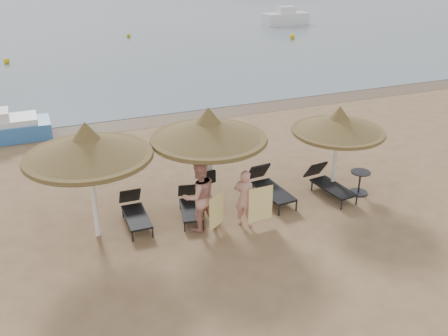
{
  "coord_description": "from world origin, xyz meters",
  "views": [
    {
      "loc": [
        -3.9,
        -10.35,
        7.11
      ],
      "look_at": [
        0.69,
        1.2,
        1.33
      ],
      "focal_mm": 40.0,
      "sensor_mm": 36.0,
      "label": 1
    }
  ],
  "objects_px": {
    "palapa_left": "(87,147)",
    "pedal_boat": "(15,127)",
    "lounger_far_right": "(328,182)",
    "lounger_near_right": "(269,186)",
    "side_table": "(359,183)",
    "lounger_near_left": "(190,204)",
    "palapa_right": "(339,124)",
    "palapa_center": "(209,130)",
    "person_right": "(245,194)",
    "lounger_far_left": "(135,211)",
    "person_left": "(199,191)"
  },
  "relations": [
    {
      "from": "palapa_left",
      "to": "pedal_boat",
      "type": "distance_m",
      "value": 8.67
    },
    {
      "from": "lounger_far_right",
      "to": "lounger_near_right",
      "type": "bearing_deg",
      "value": 160.04
    },
    {
      "from": "side_table",
      "to": "lounger_near_left",
      "type": "bearing_deg",
      "value": 172.51
    },
    {
      "from": "lounger_near_left",
      "to": "lounger_far_right",
      "type": "xyz_separation_m",
      "value": [
        4.27,
        -0.33,
        0.04
      ]
    },
    {
      "from": "side_table",
      "to": "palapa_left",
      "type": "bearing_deg",
      "value": 176.04
    },
    {
      "from": "palapa_left",
      "to": "palapa_right",
      "type": "distance_m",
      "value": 7.09
    },
    {
      "from": "palapa_left",
      "to": "lounger_near_right",
      "type": "bearing_deg",
      "value": 2.65
    },
    {
      "from": "palapa_center",
      "to": "palapa_right",
      "type": "relative_size",
      "value": 1.15
    },
    {
      "from": "pedal_boat",
      "to": "lounger_near_right",
      "type": "bearing_deg",
      "value": -49.36
    },
    {
      "from": "lounger_far_right",
      "to": "side_table",
      "type": "distance_m",
      "value": 0.96
    },
    {
      "from": "lounger_far_right",
      "to": "pedal_boat",
      "type": "distance_m",
      "value": 12.09
    },
    {
      "from": "palapa_left",
      "to": "person_right",
      "type": "height_order",
      "value": "palapa_left"
    },
    {
      "from": "lounger_near_left",
      "to": "pedal_boat",
      "type": "xyz_separation_m",
      "value": [
        -4.42,
        8.07,
        0.11
      ]
    },
    {
      "from": "lounger_far_left",
      "to": "side_table",
      "type": "relative_size",
      "value": 2.44
    },
    {
      "from": "person_left",
      "to": "palapa_center",
      "type": "bearing_deg",
      "value": -134.53
    },
    {
      "from": "palapa_left",
      "to": "palapa_center",
      "type": "distance_m",
      "value": 3.12
    },
    {
      "from": "person_left",
      "to": "lounger_near_left",
      "type": "bearing_deg",
      "value": -96.81
    },
    {
      "from": "lounger_far_right",
      "to": "side_table",
      "type": "bearing_deg",
      "value": -27.68
    },
    {
      "from": "lounger_near_left",
      "to": "person_left",
      "type": "bearing_deg",
      "value": -77.87
    },
    {
      "from": "lounger_near_right",
      "to": "pedal_boat",
      "type": "bearing_deg",
      "value": 126.02
    },
    {
      "from": "palapa_center",
      "to": "person_left",
      "type": "bearing_deg",
      "value": -127.18
    },
    {
      "from": "palapa_left",
      "to": "palapa_right",
      "type": "relative_size",
      "value": 1.16
    },
    {
      "from": "palapa_right",
      "to": "side_table",
      "type": "xyz_separation_m",
      "value": [
        0.67,
        -0.42,
        -1.83
      ]
    },
    {
      "from": "person_left",
      "to": "palapa_left",
      "type": "bearing_deg",
      "value": -21.92
    },
    {
      "from": "lounger_near_left",
      "to": "lounger_near_right",
      "type": "height_order",
      "value": "lounger_near_right"
    },
    {
      "from": "lounger_far_right",
      "to": "person_right",
      "type": "bearing_deg",
      "value": -173.02
    },
    {
      "from": "person_right",
      "to": "pedal_boat",
      "type": "xyz_separation_m",
      "value": [
        -5.62,
        9.15,
        -0.51
      ]
    },
    {
      "from": "lounger_far_left",
      "to": "side_table",
      "type": "distance_m",
      "value": 6.75
    },
    {
      "from": "person_right",
      "to": "lounger_far_right",
      "type": "bearing_deg",
      "value": -124.18
    },
    {
      "from": "palapa_left",
      "to": "lounger_far_left",
      "type": "height_order",
      "value": "palapa_left"
    },
    {
      "from": "side_table",
      "to": "pedal_boat",
      "type": "xyz_separation_m",
      "value": [
        -9.59,
        8.75,
        0.1
      ]
    },
    {
      "from": "palapa_left",
      "to": "side_table",
      "type": "bearing_deg",
      "value": -3.96
    },
    {
      "from": "lounger_near_left",
      "to": "side_table",
      "type": "bearing_deg",
      "value": 4.09
    },
    {
      "from": "palapa_left",
      "to": "pedal_boat",
      "type": "bearing_deg",
      "value": 102.67
    },
    {
      "from": "person_left",
      "to": "person_right",
      "type": "bearing_deg",
      "value": 160.35
    },
    {
      "from": "palapa_center",
      "to": "person_left",
      "type": "distance_m",
      "value": 1.62
    },
    {
      "from": "person_left",
      "to": "pedal_boat",
      "type": "height_order",
      "value": "person_left"
    },
    {
      "from": "lounger_far_left",
      "to": "person_right",
      "type": "relative_size",
      "value": 0.93
    },
    {
      "from": "palapa_center",
      "to": "person_left",
      "type": "height_order",
      "value": "palapa_center"
    },
    {
      "from": "lounger_near_right",
      "to": "lounger_far_right",
      "type": "relative_size",
      "value": 1.05
    },
    {
      "from": "palapa_right",
      "to": "person_left",
      "type": "bearing_deg",
      "value": -172.9
    },
    {
      "from": "lounger_near_right",
      "to": "palapa_center",
      "type": "bearing_deg",
      "value": -179.11
    },
    {
      "from": "palapa_center",
      "to": "lounger_far_right",
      "type": "distance_m",
      "value": 4.29
    },
    {
      "from": "lounger_far_left",
      "to": "lounger_far_right",
      "type": "height_order",
      "value": "lounger_far_right"
    },
    {
      "from": "pedal_boat",
      "to": "palapa_right",
      "type": "bearing_deg",
      "value": -43.29
    },
    {
      "from": "palapa_left",
      "to": "palapa_center",
      "type": "xyz_separation_m",
      "value": [
        3.12,
        0.04,
        -0.02
      ]
    },
    {
      "from": "lounger_far_left",
      "to": "person_right",
      "type": "distance_m",
      "value": 3.05
    },
    {
      "from": "palapa_left",
      "to": "side_table",
      "type": "height_order",
      "value": "palapa_left"
    },
    {
      "from": "pedal_boat",
      "to": "person_left",
      "type": "bearing_deg",
      "value": -63.76
    },
    {
      "from": "person_right",
      "to": "lounger_near_right",
      "type": "bearing_deg",
      "value": -95.83
    }
  ]
}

